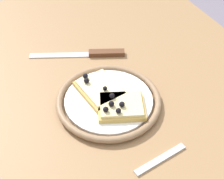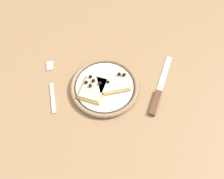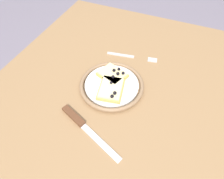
{
  "view_description": "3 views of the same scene",
  "coord_description": "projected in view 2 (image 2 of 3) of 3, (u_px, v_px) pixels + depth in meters",
  "views": [
    {
      "loc": [
        -0.43,
        0.16,
        1.23
      ],
      "look_at": [
        -0.02,
        -0.02,
        0.79
      ],
      "focal_mm": 47.96,
      "sensor_mm": 36.0,
      "label": 1
    },
    {
      "loc": [
        -0.02,
        -0.46,
        1.51
      ],
      "look_at": [
        -0.0,
        -0.03,
        0.79
      ],
      "focal_mm": 42.91,
      "sensor_mm": 36.0,
      "label": 2
    },
    {
      "loc": [
        0.37,
        0.16,
        1.27
      ],
      "look_at": [
        0.0,
        0.0,
        0.78
      ],
      "focal_mm": 30.47,
      "sensor_mm": 36.0,
      "label": 3
    }
  ],
  "objects": [
    {
      "name": "pizza_slice_near",
      "position": [
        114.0,
        82.0,
        0.86
      ],
      "size": [
        0.12,
        0.1,
        0.03
      ],
      "color": "tan",
      "rests_on": "plate"
    },
    {
      "name": "ground_plane",
      "position": [
        112.0,
        157.0,
        1.53
      ],
      "size": [
        6.0,
        6.0,
        0.0
      ],
      "primitive_type": "plane",
      "color": "slate"
    },
    {
      "name": "knife",
      "position": [
        158.0,
        94.0,
        0.85
      ],
      "size": [
        0.11,
        0.23,
        0.01
      ],
      "color": "silver",
      "rests_on": "dining_table"
    },
    {
      "name": "fork",
      "position": [
        52.0,
        85.0,
        0.87
      ],
      "size": [
        0.05,
        0.2,
        0.0
      ],
      "color": "#B7B7B7",
      "rests_on": "dining_table"
    },
    {
      "name": "pizza_slice_far",
      "position": [
        93.0,
        88.0,
        0.85
      ],
      "size": [
        0.1,
        0.11,
        0.03
      ],
      "color": "tan",
      "rests_on": "plate"
    },
    {
      "name": "dining_table",
      "position": [
        112.0,
        99.0,
        0.95
      ],
      "size": [
        1.07,
        0.85,
        0.76
      ],
      "color": "#936D47",
      "rests_on": "ground_plane"
    },
    {
      "name": "plate",
      "position": [
        105.0,
        87.0,
        0.86
      ],
      "size": [
        0.22,
        0.22,
        0.02
      ],
      "color": "white",
      "rests_on": "dining_table"
    }
  ]
}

